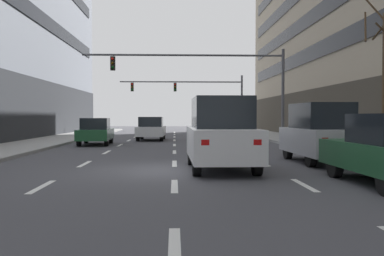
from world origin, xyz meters
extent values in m
plane|color=#424247|center=(0.00, 0.00, 0.00)|extent=(120.00, 120.00, 0.00)
cube|color=silver|center=(-3.14, -3.00, 0.00)|extent=(0.16, 2.00, 0.01)
cube|color=silver|center=(-3.14, 2.00, 0.00)|extent=(0.16, 2.00, 0.01)
cube|color=silver|center=(-3.14, 7.00, 0.00)|extent=(0.16, 2.00, 0.01)
cube|color=silver|center=(-3.14, 12.00, 0.00)|extent=(0.16, 2.00, 0.01)
cube|color=silver|center=(-3.14, 17.00, 0.00)|extent=(0.16, 2.00, 0.01)
cube|color=silver|center=(-3.14, 22.00, 0.00)|extent=(0.16, 2.00, 0.01)
cube|color=silver|center=(-3.14, 27.00, 0.00)|extent=(0.16, 2.00, 0.01)
cube|color=silver|center=(-3.14, 32.00, 0.00)|extent=(0.16, 2.00, 0.01)
cube|color=silver|center=(0.00, -8.00, 0.00)|extent=(0.16, 2.00, 0.01)
cube|color=silver|center=(0.00, -3.00, 0.00)|extent=(0.16, 2.00, 0.01)
cube|color=silver|center=(0.00, 2.00, 0.00)|extent=(0.16, 2.00, 0.01)
cube|color=silver|center=(0.00, 7.00, 0.00)|extent=(0.16, 2.00, 0.01)
cube|color=silver|center=(0.00, 12.00, 0.00)|extent=(0.16, 2.00, 0.01)
cube|color=silver|center=(0.00, 17.00, 0.00)|extent=(0.16, 2.00, 0.01)
cube|color=silver|center=(0.00, 22.00, 0.00)|extent=(0.16, 2.00, 0.01)
cube|color=silver|center=(0.00, 27.00, 0.00)|extent=(0.16, 2.00, 0.01)
cube|color=silver|center=(0.00, 32.00, 0.00)|extent=(0.16, 2.00, 0.01)
cube|color=silver|center=(3.14, -3.00, 0.00)|extent=(0.16, 2.00, 0.01)
cube|color=silver|center=(3.14, 2.00, 0.00)|extent=(0.16, 2.00, 0.01)
cube|color=silver|center=(3.14, 7.00, 0.00)|extent=(0.16, 2.00, 0.01)
cube|color=silver|center=(3.14, 12.00, 0.00)|extent=(0.16, 2.00, 0.01)
cube|color=silver|center=(3.14, 17.00, 0.00)|extent=(0.16, 2.00, 0.01)
cube|color=silver|center=(3.14, 22.00, 0.00)|extent=(0.16, 2.00, 0.01)
cube|color=silver|center=(3.14, 27.00, 0.00)|extent=(0.16, 2.00, 0.01)
cube|color=silver|center=(3.14, 32.00, 0.00)|extent=(0.16, 2.00, 0.01)
cylinder|color=black|center=(0.58, 1.58, 0.35)|extent=(0.24, 0.70, 0.70)
cylinder|color=black|center=(2.28, 1.60, 0.35)|extent=(0.24, 0.70, 0.70)
cylinder|color=black|center=(0.62, -1.28, 0.35)|extent=(0.24, 0.70, 0.70)
cylinder|color=black|center=(2.31, -1.26, 0.35)|extent=(0.24, 0.70, 0.70)
cube|color=white|center=(1.45, 0.16, 0.83)|extent=(2.01, 4.68, 0.95)
cube|color=black|center=(1.45, 0.16, 1.78)|extent=(1.73, 2.77, 0.95)
cube|color=white|center=(0.74, 2.44, 0.99)|extent=(0.21, 0.09, 0.15)
cube|color=red|center=(0.80, -2.13, 0.99)|extent=(0.21, 0.09, 0.15)
cube|color=white|center=(2.10, 2.46, 0.99)|extent=(0.21, 0.09, 0.15)
cube|color=red|center=(2.16, -2.12, 0.99)|extent=(0.21, 0.09, 0.15)
cylinder|color=black|center=(-2.36, 18.55, 0.32)|extent=(0.23, 0.65, 0.65)
cylinder|color=black|center=(-0.79, 18.51, 0.32)|extent=(0.23, 0.65, 0.65)
cylinder|color=black|center=(-2.43, 15.90, 0.32)|extent=(0.23, 0.65, 0.65)
cylinder|color=black|center=(-0.86, 15.86, 0.32)|extent=(0.23, 0.65, 0.65)
cube|color=white|center=(-1.61, 17.20, 0.64)|extent=(1.93, 4.38, 0.63)
cube|color=black|center=(-1.61, 17.01, 1.29)|extent=(1.63, 1.91, 0.67)
cube|color=white|center=(-2.18, 19.34, 0.75)|extent=(0.20, 0.08, 0.14)
cube|color=red|center=(-2.30, 15.10, 0.75)|extent=(0.20, 0.08, 0.14)
cube|color=white|center=(-0.92, 19.31, 0.75)|extent=(0.20, 0.08, 0.14)
cube|color=red|center=(-1.04, 15.06, 0.75)|extent=(0.20, 0.08, 0.14)
cylinder|color=black|center=(-5.41, 13.72, 0.31)|extent=(0.23, 0.63, 0.62)
cylinder|color=black|center=(-3.90, 13.79, 0.31)|extent=(0.23, 0.63, 0.62)
cylinder|color=black|center=(-5.30, 11.17, 0.31)|extent=(0.23, 0.63, 0.62)
cylinder|color=black|center=(-3.79, 11.23, 0.31)|extent=(0.23, 0.63, 0.62)
cube|color=#1E512D|center=(-4.60, 12.48, 0.62)|extent=(1.92, 4.24, 0.61)
cube|color=black|center=(-4.59, 12.29, 1.24)|extent=(1.59, 1.86, 0.64)
cube|color=white|center=(-5.30, 14.49, 0.72)|extent=(0.19, 0.08, 0.13)
cube|color=red|center=(-5.12, 10.41, 0.72)|extent=(0.19, 0.08, 0.13)
cube|color=white|center=(-4.08, 14.54, 0.72)|extent=(0.19, 0.08, 0.13)
cube|color=red|center=(-3.90, 10.46, 0.72)|extent=(0.19, 0.08, 0.13)
cylinder|color=black|center=(4.35, -1.74, 0.35)|extent=(0.25, 0.70, 0.69)
cube|color=white|center=(4.50, -0.88, 0.80)|extent=(0.21, 0.09, 0.15)
cube|color=white|center=(5.85, -0.84, 0.80)|extent=(0.21, 0.09, 0.15)
cylinder|color=black|center=(4.40, 3.41, 0.33)|extent=(0.24, 0.67, 0.66)
cylinder|color=black|center=(6.00, 3.45, 0.33)|extent=(0.24, 0.67, 0.66)
cylinder|color=black|center=(4.46, 0.70, 0.33)|extent=(0.24, 0.67, 0.66)
cylinder|color=black|center=(6.06, 0.74, 0.33)|extent=(0.24, 0.67, 0.66)
cube|color=#B7BABF|center=(5.23, 2.08, 0.78)|extent=(1.95, 4.45, 0.90)
cube|color=black|center=(5.23, 2.08, 1.69)|extent=(1.66, 2.64, 0.90)
cube|color=white|center=(4.54, 4.23, 0.94)|extent=(0.20, 0.08, 0.14)
cube|color=red|center=(4.64, -0.10, 0.94)|extent=(0.20, 0.08, 0.14)
cube|color=white|center=(5.83, 4.26, 0.94)|extent=(0.20, 0.08, 0.14)
cube|color=red|center=(5.93, -0.07, 0.94)|extent=(0.20, 0.08, 0.14)
cylinder|color=#4C4C51|center=(6.68, 13.43, 2.97)|extent=(0.18, 0.18, 5.65)
cylinder|color=#4C4C51|center=(0.56, 13.43, 5.38)|extent=(12.24, 0.12, 0.12)
cube|color=black|center=(-3.73, 13.43, 4.86)|extent=(0.28, 0.24, 0.84)
sphere|color=red|center=(-3.73, 13.29, 5.12)|extent=(0.17, 0.17, 0.17)
sphere|color=#523505|center=(-3.73, 13.29, 4.86)|extent=(0.17, 0.17, 0.17)
sphere|color=#073E10|center=(-3.73, 13.29, 4.60)|extent=(0.17, 0.17, 0.17)
cylinder|color=#4C4C51|center=(6.68, 30.03, 2.93)|extent=(0.18, 0.18, 5.58)
cylinder|color=#4C4C51|center=(0.67, 30.03, 5.05)|extent=(12.02, 0.12, 0.12)
cube|color=black|center=(0.07, 30.03, 4.53)|extent=(0.28, 0.24, 0.84)
sphere|color=red|center=(0.07, 29.89, 4.79)|extent=(0.17, 0.17, 0.17)
sphere|color=#523505|center=(0.07, 29.89, 4.53)|extent=(0.17, 0.17, 0.17)
sphere|color=#073E10|center=(0.07, 29.89, 4.27)|extent=(0.17, 0.17, 0.17)
cube|color=black|center=(-4.13, 30.03, 4.53)|extent=(0.28, 0.24, 0.84)
sphere|color=red|center=(-4.13, 29.89, 4.79)|extent=(0.17, 0.17, 0.17)
sphere|color=#523505|center=(-4.13, 29.89, 4.53)|extent=(0.17, 0.17, 0.17)
sphere|color=#073E10|center=(-4.13, 29.89, 4.27)|extent=(0.17, 0.17, 0.17)
cylinder|color=#42301E|center=(7.26, 2.07, 5.39)|extent=(0.63, 1.00, 1.30)
cylinder|color=#42301E|center=(7.07, 2.62, 4.99)|extent=(0.63, 1.37, 1.37)
cylinder|color=#383D59|center=(6.96, 9.40, 0.58)|extent=(0.13, 0.13, 0.88)
cylinder|color=#383D59|center=(6.85, 9.27, 0.58)|extent=(0.13, 0.13, 0.88)
cube|color=black|center=(6.91, 9.34, 1.34)|extent=(0.38, 0.39, 0.63)
sphere|color=#D8AD84|center=(6.91, 9.34, 1.77)|extent=(0.23, 0.23, 0.23)
cylinder|color=black|center=(7.06, 9.50, 1.37)|extent=(0.09, 0.09, 0.56)
cylinder|color=black|center=(6.76, 9.18, 1.37)|extent=(0.09, 0.09, 0.56)
camera|label=1|loc=(0.00, -13.52, 1.67)|focal=41.31mm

